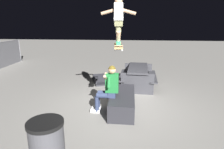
# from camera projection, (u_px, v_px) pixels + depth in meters

# --- Properties ---
(ground_plane) EXTENTS (40.00, 40.00, 0.00)m
(ground_plane) POSITION_uv_depth(u_px,v_px,m) (119.00, 106.00, 5.59)
(ground_plane) COLOR gray
(ledge_box_main) EXTENTS (1.72, 0.67, 0.45)m
(ledge_box_main) POSITION_uv_depth(u_px,v_px,m) (123.00, 101.00, 5.36)
(ledge_box_main) COLOR #28282D
(ledge_box_main) RESTS_ON ground
(person_sitting_on_ledge) EXTENTS (0.59, 0.75, 1.29)m
(person_sitting_on_ledge) POSITION_uv_depth(u_px,v_px,m) (108.00, 87.00, 5.08)
(person_sitting_on_ledge) COLOR #2D3856
(person_sitting_on_ledge) RESTS_ON ground
(skateboard) EXTENTS (1.03, 0.28, 0.17)m
(skateboard) POSITION_uv_depth(u_px,v_px,m) (118.00, 47.00, 4.93)
(skateboard) COLOR #AD8451
(skater_airborne) EXTENTS (0.63, 0.89, 1.12)m
(skater_airborne) POSITION_uv_depth(u_px,v_px,m) (118.00, 19.00, 4.80)
(skater_airborne) COLOR #2D9E66
(kicker_ramp) EXTENTS (1.13, 1.00, 0.33)m
(kicker_ramp) POSITION_uv_depth(u_px,v_px,m) (103.00, 81.00, 7.76)
(kicker_ramp) COLOR #28282D
(kicker_ramp) RESTS_ON ground
(picnic_table_back) EXTENTS (1.77, 1.44, 0.75)m
(picnic_table_back) POSITION_uv_depth(u_px,v_px,m) (138.00, 74.00, 7.14)
(picnic_table_back) COLOR #38383D
(picnic_table_back) RESTS_ON ground
(trash_bin) EXTENTS (0.58, 0.58, 0.87)m
(trash_bin) POSITION_uv_depth(u_px,v_px,m) (47.00, 146.00, 3.12)
(trash_bin) COLOR #47474C
(trash_bin) RESTS_ON ground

